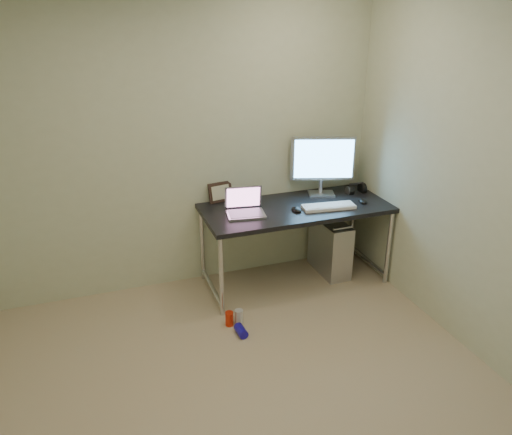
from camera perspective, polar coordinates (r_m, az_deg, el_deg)
The scene contains 18 objects.
floor at distance 3.43m, azimuth -0.87°, elevation -20.76°, with size 3.50×3.50×0.00m, color tan.
wall_back at distance 4.33m, azimuth -8.52°, elevation 7.62°, with size 3.50×0.02×2.50m, color beige.
wall_right at distance 3.64m, azimuth 26.09°, elevation 2.56°, with size 0.02×3.50×2.50m, color beige.
desk at distance 4.45m, azimuth 4.56°, elevation 0.39°, with size 1.66×0.73×0.75m.
tower_computer at distance 4.83m, azimuth 8.44°, elevation -3.30°, with size 0.23×0.50×0.56m.
cable_a at distance 4.96m, azimuth 6.65°, elevation -0.73°, with size 0.01×0.01×0.70m, color black.
cable_b at distance 4.99m, azimuth 7.67°, elevation -0.89°, with size 0.01×0.01×0.72m, color black.
can_red at distance 4.10m, azimuth -3.06°, elevation -11.48°, with size 0.07×0.07×0.12m, color red.
can_white at distance 4.11m, azimuth -1.97°, elevation -11.28°, with size 0.07×0.07×0.12m, color silver.
can_blue at distance 4.00m, azimuth -1.72°, elevation -12.82°, with size 0.07×0.07×0.13m, color #1A10B1.
laptop at distance 4.24m, azimuth -1.28°, elevation 1.14°, with size 0.35×0.30×0.22m.
monitor at distance 4.63m, azimuth 7.63°, elevation 6.39°, with size 0.57×0.24×0.55m.
keyboard at distance 4.41m, azimuth 8.30°, elevation 1.24°, with size 0.46×0.15×0.03m, color white.
mouse_right at distance 4.59m, azimuth 12.12°, elevation 1.92°, with size 0.07×0.12×0.04m, color black.
mouse_left at distance 4.31m, azimuth 4.65°, elevation 1.02°, with size 0.08×0.12×0.04m, color black.
headphones at distance 4.83m, azimuth 11.36°, elevation 3.19°, with size 0.18×0.11×0.12m.
picture_frame at distance 4.50m, azimuth -4.09°, elevation 2.92°, with size 0.23×0.03×0.18m, color black.
webcam at distance 4.50m, azimuth -1.22°, elevation 2.81°, with size 0.04×0.03×0.11m.
Camera 1 is at (-0.79, -2.36, 2.36)m, focal length 35.00 mm.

